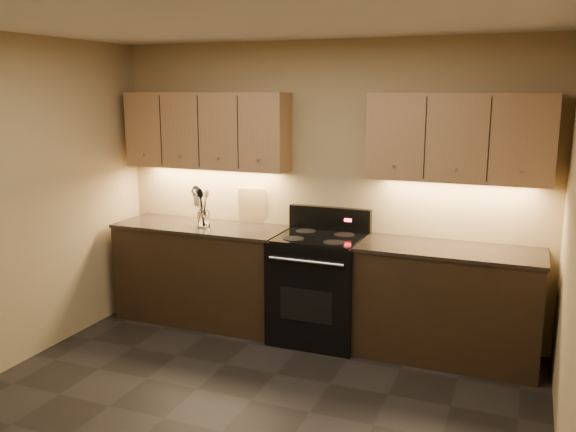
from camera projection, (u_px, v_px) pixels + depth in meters
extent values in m
plane|color=black|center=(222.00, 432.00, 3.94)|extent=(4.00, 4.00, 0.00)
plane|color=silver|center=(212.00, 12.00, 3.41)|extent=(4.00, 4.00, 0.00)
cube|color=#9F895D|center=(323.00, 188.00, 5.50)|extent=(4.00, 0.04, 2.60)
cube|color=black|center=(202.00, 274.00, 5.80)|extent=(1.60, 0.60, 0.90)
cube|color=#32281F|center=(201.00, 227.00, 5.70)|extent=(1.62, 0.62, 0.03)
cube|color=black|center=(447.00, 305.00, 4.97)|extent=(1.44, 0.60, 0.90)
cube|color=#32281F|center=(450.00, 250.00, 4.87)|extent=(1.46, 0.62, 0.03)
cube|color=black|center=(319.00, 289.00, 5.34)|extent=(0.76, 0.65, 0.92)
cube|color=black|center=(319.00, 237.00, 5.25)|extent=(0.70, 0.60, 0.01)
cube|color=black|center=(330.00, 219.00, 5.49)|extent=(0.76, 0.07, 0.22)
cube|color=red|center=(348.00, 220.00, 5.38)|extent=(0.06, 0.00, 0.03)
cylinder|color=silver|center=(306.00, 261.00, 4.96)|extent=(0.65, 0.02, 0.02)
cube|color=black|center=(306.00, 306.00, 5.05)|extent=(0.46, 0.00, 0.28)
cylinder|color=black|center=(294.00, 238.00, 5.18)|extent=(0.18, 0.18, 0.00)
cylinder|color=black|center=(334.00, 242.00, 5.04)|extent=(0.18, 0.18, 0.00)
cylinder|color=black|center=(306.00, 231.00, 5.45)|extent=(0.18, 0.18, 0.00)
cylinder|color=black|center=(344.00, 235.00, 5.32)|extent=(0.18, 0.18, 0.00)
cube|color=#A67653|center=(206.00, 131.00, 5.66)|extent=(1.60, 0.30, 0.70)
cube|color=#A67653|center=(459.00, 138.00, 4.83)|extent=(1.44, 0.30, 0.70)
cube|color=#B2B5BA|center=(198.00, 199.00, 6.00)|extent=(0.08, 0.01, 0.12)
cylinder|color=white|center=(204.00, 218.00, 5.63)|extent=(0.14, 0.14, 0.15)
cylinder|color=white|center=(204.00, 225.00, 5.64)|extent=(0.12, 0.12, 0.02)
cube|color=#DDBD77|center=(253.00, 205.00, 5.76)|extent=(0.28, 0.12, 0.34)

